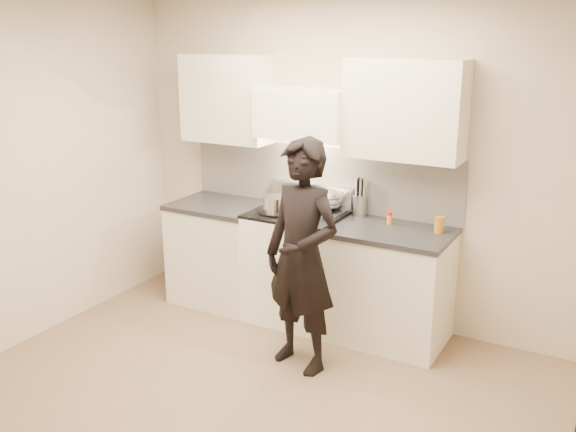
{
  "coord_description": "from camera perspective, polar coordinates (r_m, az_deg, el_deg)",
  "views": [
    {
      "loc": [
        2.12,
        -3.08,
        2.42
      ],
      "look_at": [
        -0.18,
        1.05,
        1.03
      ],
      "focal_mm": 40.0,
      "sensor_mm": 36.0,
      "label": 1
    }
  ],
  "objects": [
    {
      "name": "ground_plane",
      "position": [
        4.45,
        -4.76,
        -16.55
      ],
      "size": [
        4.0,
        4.0,
        0.0
      ],
      "primitive_type": "plane",
      "color": "#7E634B"
    },
    {
      "name": "stove",
      "position": [
        5.47,
        0.82,
        -4.4
      ],
      "size": [
        0.76,
        0.65,
        0.96
      ],
      "color": "white",
      "rests_on": "ground"
    },
    {
      "name": "oil_glass",
      "position": [
        4.98,
        13.3,
        -0.77
      ],
      "size": [
        0.07,
        0.07,
        0.13
      ],
      "color": "#AB6B19",
      "rests_on": "counter_right"
    },
    {
      "name": "counter_left",
      "position": [
        5.86,
        -5.92,
        -3.18
      ],
      "size": [
        0.82,
        0.67,
        0.92
      ],
      "color": "silver",
      "rests_on": "ground"
    },
    {
      "name": "wok",
      "position": [
        5.34,
        3.26,
        1.57
      ],
      "size": [
        0.35,
        0.42,
        0.28
      ],
      "color": "silver",
      "rests_on": "stove"
    },
    {
      "name": "person",
      "position": [
        4.56,
        1.25,
        -3.64
      ],
      "size": [
        0.7,
        0.54,
        1.7
      ],
      "primitive_type": "imported",
      "rotation": [
        0.0,
        0.0,
        -0.23
      ],
      "color": "black",
      "rests_on": "ground"
    },
    {
      "name": "counter_right",
      "position": [
        5.16,
        9.0,
        -6.08
      ],
      "size": [
        0.92,
        0.67,
        0.92
      ],
      "color": "silver",
      "rests_on": "ground"
    },
    {
      "name": "utensil_crock",
      "position": [
        5.32,
        6.33,
        1.06
      ],
      "size": [
        0.12,
        0.12,
        0.32
      ],
      "color": "#BCBCC2",
      "rests_on": "counter_right"
    },
    {
      "name": "spice_jar",
      "position": [
        5.13,
        9.01,
        -0.18
      ],
      "size": [
        0.04,
        0.04,
        0.1
      ],
      "color": "orange",
      "rests_on": "counter_right"
    },
    {
      "name": "room_shell",
      "position": [
        4.16,
        -3.09,
        5.03
      ],
      "size": [
        4.04,
        3.54,
        2.7
      ],
      "color": "beige",
      "rests_on": "ground"
    },
    {
      "name": "stock_pot",
      "position": [
        5.23,
        -1.11,
        1.02
      ],
      "size": [
        0.28,
        0.27,
        0.14
      ],
      "color": "silver",
      "rests_on": "stove"
    }
  ]
}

